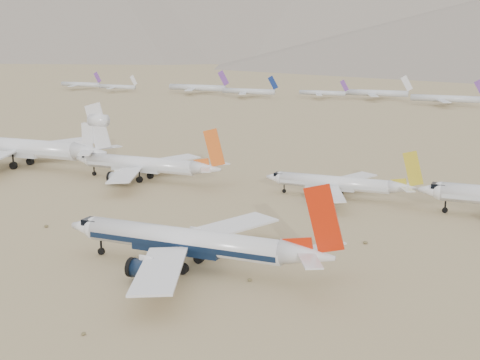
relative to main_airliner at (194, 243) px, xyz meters
The scene contains 6 objects.
ground 14.08m from the main_airliner, 165.10° to the right, with size 7000.00×7000.00×0.00m, color #957E56.
main_airliner is the anchor object (origin of this frame).
row2_gold_tail 64.37m from the main_airliner, 80.83° to the left, with size 39.56×38.69×14.09m.
row2_orange_tail 78.28m from the main_airliner, 127.64° to the left, with size 47.39×46.36×16.90m.
row2_white_trijet 114.15m from the main_airliner, 145.90° to the left, with size 63.19×61.76×22.39m.
desert_scrub 34.55m from the main_airliner, 107.76° to the right, with size 261.14×121.67×0.63m.
Camera 1 is at (66.75, -100.43, 42.26)m, focal length 50.00 mm.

